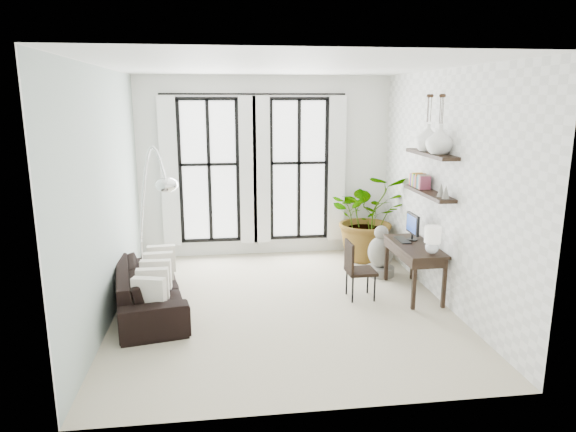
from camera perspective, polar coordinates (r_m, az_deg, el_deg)
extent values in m
plane|color=#BBB295|center=(7.23, -0.62, -9.88)|extent=(5.00, 5.00, 0.00)
plane|color=white|center=(6.68, -0.69, 16.32)|extent=(5.00, 5.00, 0.00)
plane|color=#A0B2AA|center=(6.88, -19.60, 2.10)|extent=(0.00, 5.00, 5.00)
plane|color=white|center=(7.39, 16.98, 2.98)|extent=(0.00, 5.00, 5.00)
plane|color=white|center=(9.23, -2.52, 5.42)|extent=(4.50, 0.00, 4.50)
cube|color=white|center=(9.18, -8.75, 4.92)|extent=(1.00, 0.02, 2.50)
cube|color=white|center=(9.12, -13.05, 4.69)|extent=(0.30, 0.04, 2.60)
cube|color=white|center=(9.09, -4.46, 4.96)|extent=(0.30, 0.04, 2.60)
cube|color=white|center=(9.28, 1.21, 5.16)|extent=(1.00, 0.02, 2.50)
cube|color=white|center=(9.11, -2.94, 4.99)|extent=(0.30, 0.04, 2.60)
cube|color=white|center=(9.31, 5.46, 5.13)|extent=(0.30, 0.04, 2.60)
cylinder|color=black|center=(9.02, -3.83, 13.38)|extent=(3.20, 0.03, 0.03)
cube|color=black|center=(7.52, 15.36, 2.47)|extent=(0.25, 1.30, 0.05)
cube|color=black|center=(7.44, 15.61, 6.64)|extent=(0.25, 1.30, 0.05)
cube|color=#E04E38|center=(8.00, 13.90, 4.00)|extent=(0.16, 0.03, 0.18)
cube|color=#2E37A1|center=(7.96, 14.02, 3.95)|extent=(0.16, 0.03, 0.18)
cube|color=yellow|center=(7.92, 14.13, 3.90)|extent=(0.16, 0.03, 0.18)
cube|color=green|center=(7.88, 14.25, 3.85)|extent=(0.16, 0.03, 0.18)
cube|color=purple|center=(7.84, 14.37, 3.80)|extent=(0.16, 0.03, 0.18)
cube|color=orange|center=(7.80, 14.49, 3.74)|extent=(0.16, 0.03, 0.18)
cube|color=#434343|center=(7.76, 14.62, 3.69)|extent=(0.16, 0.04, 0.18)
cube|color=teal|center=(7.71, 14.74, 3.63)|extent=(0.16, 0.04, 0.18)
cube|color=tan|center=(7.67, 14.87, 3.58)|extent=(0.16, 0.04, 0.18)
cube|color=#8F3951|center=(7.63, 14.99, 3.52)|extent=(0.16, 0.04, 0.18)
cone|color=gray|center=(7.14, 16.64, 2.79)|extent=(0.10, 0.10, 0.18)
cone|color=gray|center=(7.00, 17.14, 2.58)|extent=(0.10, 0.10, 0.18)
imported|color=black|center=(7.22, -15.17, -7.77)|extent=(1.20, 2.23, 0.62)
cube|color=beige|center=(6.49, -15.18, -8.34)|extent=(0.40, 0.12, 0.40)
cube|color=beige|center=(6.82, -14.80, -7.28)|extent=(0.40, 0.12, 0.40)
cube|color=beige|center=(7.14, -14.46, -6.32)|extent=(0.40, 0.12, 0.40)
cube|color=beige|center=(7.47, -14.15, -5.44)|extent=(0.40, 0.12, 0.40)
cube|color=beige|center=(7.80, -13.87, -4.64)|extent=(0.40, 0.12, 0.40)
imported|color=#2D7228|center=(9.14, 8.94, -0.04)|extent=(1.44, 1.26, 1.56)
cube|color=black|center=(7.63, 13.90, -3.26)|extent=(0.53, 1.26, 0.04)
cube|color=black|center=(7.65, 13.73, -3.89)|extent=(0.48, 1.20, 0.12)
cube|color=black|center=(7.16, 13.83, -7.45)|extent=(0.05, 0.05, 0.70)
cube|color=black|center=(7.32, 16.97, -7.18)|extent=(0.05, 0.05, 0.70)
cube|color=black|center=(8.19, 10.90, -4.69)|extent=(0.05, 0.05, 0.70)
cube|color=black|center=(8.33, 13.70, -4.53)|extent=(0.05, 0.05, 0.70)
cube|color=black|center=(7.80, 13.70, -0.85)|extent=(0.04, 0.42, 0.30)
cube|color=navy|center=(7.79, 13.53, -0.85)|extent=(0.00, 0.36, 0.24)
cube|color=black|center=(7.81, 12.61, -2.59)|extent=(0.15, 0.40, 0.02)
sphere|color=silver|center=(7.19, 15.70, -3.45)|extent=(0.18, 0.18, 0.18)
cylinder|color=white|center=(7.14, 15.79, -1.98)|extent=(0.22, 0.22, 0.22)
cube|color=black|center=(7.42, 8.10, -6.11)|extent=(0.41, 0.41, 0.04)
cube|color=black|center=(7.30, 6.81, -4.55)|extent=(0.05, 0.40, 0.44)
cylinder|color=black|center=(7.31, 7.16, -8.16)|extent=(0.03, 0.03, 0.37)
cylinder|color=black|center=(7.39, 9.58, -8.00)|extent=(0.03, 0.03, 0.37)
cylinder|color=black|center=(7.60, 6.55, -7.31)|extent=(0.03, 0.03, 0.37)
cylinder|color=black|center=(7.68, 8.88, -7.16)|extent=(0.03, 0.03, 0.37)
cylinder|color=silver|center=(7.52, -15.61, -9.09)|extent=(0.33, 0.33, 0.09)
cylinder|color=silver|center=(7.36, -15.83, -5.76)|extent=(0.03, 0.03, 0.92)
ellipsoid|color=silver|center=(6.88, -13.32, 3.38)|extent=(0.29, 0.29, 0.19)
cylinder|color=gray|center=(8.52, 10.17, -6.02)|extent=(0.46, 0.46, 0.14)
ellipsoid|color=gray|center=(8.42, 10.25, -3.95)|extent=(0.41, 0.41, 0.51)
sphere|color=gray|center=(8.33, 10.34, -1.83)|extent=(0.23, 0.23, 0.23)
imported|color=white|center=(7.20, 16.49, 8.12)|extent=(0.37, 0.37, 0.38)
imported|color=white|center=(7.56, 15.27, 8.40)|extent=(0.37, 0.37, 0.38)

